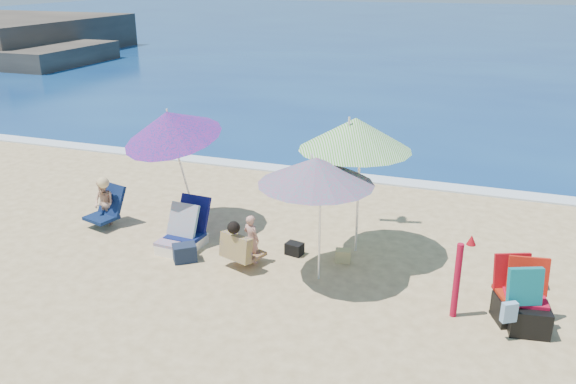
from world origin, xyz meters
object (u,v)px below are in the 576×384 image
(umbrella_blue, at_px, (170,125))
(camp_chair_right, at_px, (515,300))
(camp_chair_left, at_px, (528,310))
(furled_umbrella, at_px, (460,273))
(umbrella_turquoise, at_px, (316,171))
(chair_navy, at_px, (188,233))
(umbrella_striped, at_px, (355,134))
(person_center, at_px, (245,242))
(chair_rainbow, at_px, (178,240))
(person_left, at_px, (105,203))

(umbrella_blue, height_order, camp_chair_right, umbrella_blue)
(camp_chair_left, bearing_deg, camp_chair_right, 145.96)
(furled_umbrella, bearing_deg, umbrella_turquoise, 169.38)
(camp_chair_left, height_order, camp_chair_right, camp_chair_right)
(furled_umbrella, height_order, chair_navy, furled_umbrella)
(camp_chair_left, bearing_deg, umbrella_striped, 153.35)
(camp_chair_right, bearing_deg, person_center, 175.79)
(umbrella_blue, relative_size, chair_rainbow, 3.13)
(person_center, bearing_deg, umbrella_blue, 151.97)
(chair_rainbow, relative_size, camp_chair_left, 0.83)
(umbrella_striped, xyz_separation_m, camp_chair_right, (2.49, -1.22, -1.70))
(umbrella_blue, bearing_deg, umbrella_striped, 0.11)
(chair_navy, relative_size, camp_chair_left, 0.88)
(umbrella_turquoise, xyz_separation_m, person_center, (-1.14, 0.00, -1.30))
(furled_umbrella, distance_m, camp_chair_left, 0.97)
(umbrella_turquoise, distance_m, umbrella_blue, 3.03)
(camp_chair_left, xyz_separation_m, person_center, (-4.13, 0.40, 0.13))
(umbrella_striped, relative_size, camp_chair_left, 2.60)
(furled_umbrella, bearing_deg, umbrella_blue, 165.15)
(camp_chair_left, relative_size, person_left, 0.95)
(chair_rainbow, distance_m, camp_chair_left, 5.41)
(camp_chair_right, bearing_deg, chair_navy, 172.64)
(camp_chair_left, xyz_separation_m, person_left, (-7.14, 1.02, 0.16))
(umbrella_striped, relative_size, camp_chair_right, 2.45)
(chair_rainbow, distance_m, camp_chair_right, 5.24)
(umbrella_turquoise, relative_size, camp_chair_left, 2.25)
(person_center, relative_size, person_left, 0.87)
(umbrella_turquoise, distance_m, umbrella_striped, 1.04)
(camp_chair_left, bearing_deg, person_center, 174.46)
(umbrella_turquoise, distance_m, person_center, 1.73)
(umbrella_striped, bearing_deg, chair_rainbow, -163.17)
(umbrella_striped, bearing_deg, person_left, -175.98)
(furled_umbrella, xyz_separation_m, chair_navy, (-4.45, 0.77, -0.44))
(umbrella_blue, xyz_separation_m, chair_navy, (0.53, -0.55, -1.69))
(person_center, bearing_deg, person_left, 168.45)
(umbrella_turquoise, xyz_separation_m, chair_rainbow, (-2.39, 0.11, -1.50))
(umbrella_blue, height_order, camp_chair_left, umbrella_blue)
(umbrella_blue, distance_m, camp_chair_left, 6.23)
(chair_rainbow, relative_size, person_left, 0.79)
(umbrella_striped, height_order, chair_navy, umbrella_striped)
(furled_umbrella, relative_size, chair_rainbow, 1.59)
(chair_navy, height_order, person_center, person_center)
(camp_chair_right, bearing_deg, chair_rainbow, 175.65)
(chair_navy, distance_m, camp_chair_right, 5.22)
(chair_navy, relative_size, chair_rainbow, 1.07)
(chair_navy, relative_size, camp_chair_right, 0.83)
(chair_navy, height_order, camp_chair_right, camp_chair_right)
(furled_umbrella, xyz_separation_m, person_left, (-6.25, 1.01, -0.22))
(camp_chair_left, distance_m, camp_chair_right, 0.20)
(umbrella_striped, bearing_deg, camp_chair_right, -26.13)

